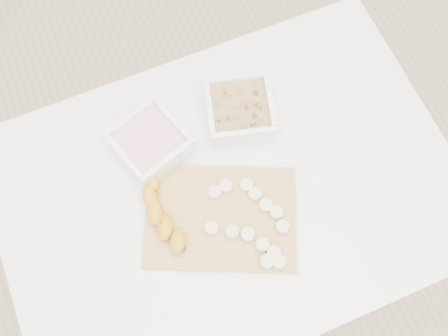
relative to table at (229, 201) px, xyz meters
name	(u,v)px	position (x,y,z in m)	size (l,w,h in m)	color
ground	(227,250)	(0.00, 0.00, -0.65)	(3.50, 3.50, 0.00)	#C6AD89
table	(229,201)	(0.00, 0.00, 0.00)	(1.00, 0.70, 0.75)	white
bowl_yogurt	(150,143)	(-0.12, 0.16, 0.13)	(0.18, 0.18, 0.07)	white
bowl_granola	(240,110)	(0.09, 0.15, 0.13)	(0.18, 0.18, 0.07)	white
cutting_board	(221,217)	(-0.04, -0.05, 0.10)	(0.32, 0.23, 0.01)	tan
banana	(162,213)	(-0.15, 0.00, 0.13)	(0.05, 0.19, 0.03)	#C68D11
banana_slices	(253,222)	(0.01, -0.09, 0.12)	(0.17, 0.22, 0.02)	beige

